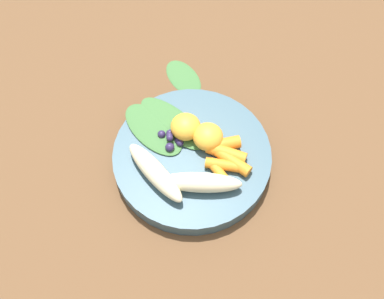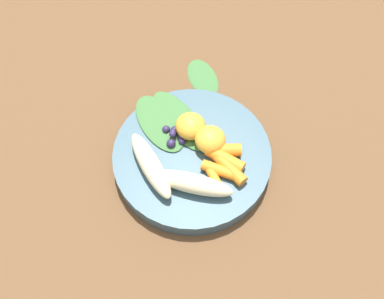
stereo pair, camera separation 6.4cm
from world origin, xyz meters
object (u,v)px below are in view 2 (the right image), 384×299
object	(u,v)px
bowl	(192,157)
banana_peeled_right	(151,167)
kale_leaf_stray	(203,77)
orange_segment_near	(190,126)
banana_peeled_left	(192,183)

from	to	relation	value
bowl	banana_peeled_right	distance (m)	0.07
banana_peeled_right	kale_leaf_stray	size ratio (longest dim) A/B	1.36
bowl	kale_leaf_stray	size ratio (longest dim) A/B	2.75
bowl	orange_segment_near	bearing A→B (deg)	67.98
banana_peeled_left	orange_segment_near	xyz separation A→B (m)	(0.04, 0.09, 0.00)
bowl	banana_peeled_right	xyz separation A→B (m)	(-0.07, -0.00, 0.03)
banana_peeled_left	orange_segment_near	distance (m)	0.10
banana_peeled_left	orange_segment_near	bearing A→B (deg)	105.86
orange_segment_near	banana_peeled_right	bearing A→B (deg)	-155.16
banana_peeled_left	kale_leaf_stray	size ratio (longest dim) A/B	1.36
banana_peeled_right	orange_segment_near	world-z (taller)	orange_segment_near
banana_peeled_right	orange_segment_near	size ratio (longest dim) A/B	2.59
banana_peeled_right	bowl	bearing A→B (deg)	89.75
kale_leaf_stray	bowl	bearing A→B (deg)	153.80
banana_peeled_right	kale_leaf_stray	distance (m)	0.22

